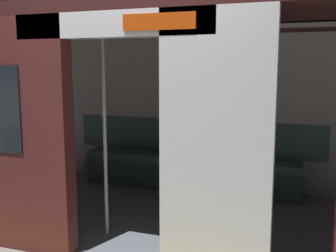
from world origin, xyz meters
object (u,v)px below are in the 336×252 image
(person_seated, at_px, (194,141))
(handbag, at_px, (170,148))
(bench_seat, at_px, (189,164))
(grab_pole_door, at_px, (105,132))
(book, at_px, (219,156))
(train_car, at_px, (159,86))

(person_seated, relative_size, handbag, 4.57)
(bench_seat, height_order, person_seated, person_seated)
(handbag, distance_m, grab_pole_door, 1.81)
(bench_seat, bearing_deg, grab_pole_door, 77.74)
(book, height_order, grab_pole_door, grab_pole_door)
(bench_seat, relative_size, grab_pole_door, 1.42)
(train_car, bearing_deg, book, -112.03)
(person_seated, bearing_deg, grab_pole_door, 74.69)
(train_car, bearing_deg, bench_seat, -92.64)
(book, xyz_separation_m, grab_pole_door, (0.76, 1.74, 0.56))
(train_car, distance_m, person_seated, 1.23)
(person_seated, xyz_separation_m, book, (-0.31, -0.13, -0.21))
(train_car, height_order, handbag, train_car)
(person_seated, distance_m, handbag, 0.42)
(train_car, xyz_separation_m, handbag, (0.25, -1.09, -0.90))
(person_seated, relative_size, book, 5.40)
(train_car, xyz_separation_m, book, (-0.44, -1.09, -0.98))
(train_car, bearing_deg, person_seated, -97.50)
(train_car, relative_size, grab_pole_door, 3.11)
(bench_seat, distance_m, grab_pole_door, 1.83)
(person_seated, bearing_deg, handbag, -19.51)
(handbag, relative_size, book, 1.18)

